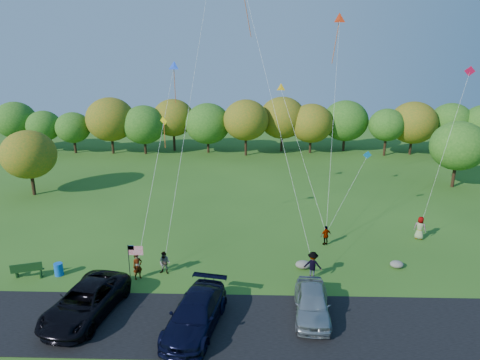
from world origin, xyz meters
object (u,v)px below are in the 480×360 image
Objects in this scene: minivan_dark at (85,302)px; trash_barrel at (59,269)px; minivan_navy at (195,314)px; park_bench at (27,270)px; flyer_d at (326,235)px; flyer_c at (313,265)px; flyer_e at (420,228)px; minivan_silver at (312,303)px; flyer_a at (138,266)px; flyer_b at (165,263)px.

trash_barrel is at bearing 139.41° from minivan_dark.
minivan_navy reaches higher than park_bench.
minivan_dark is 18.42m from flyer_d.
flyer_e reaches higher than flyer_c.
minivan_dark is at bearing -177.87° from minivan_navy.
minivan_silver is at bearing -14.32° from trash_barrel.
minivan_navy is 6.74m from minivan_silver.
trash_barrel is at bearing 161.89° from minivan_navy.
flyer_a is 1.14× the size of flyer_d.
minivan_dark is 5.94m from trash_barrel.
park_bench is (-12.14, 5.25, -0.36)m from minivan_navy.
flyer_e reaches higher than trash_barrel.
flyer_a is 5.61m from trash_barrel.
minivan_navy is 3.83× the size of flyer_d.
minivan_silver is 10.61m from flyer_b.
minivan_dark reaches higher than flyer_a.
flyer_c reaches higher than minivan_dark.
flyer_b reaches higher than trash_barrel.
flyer_d is (2.38, 9.62, -0.10)m from minivan_silver.
flyer_e is 2.17× the size of trash_barrel.
minivan_navy is at bearing -164.01° from minivan_silver.
minivan_navy is 7.05m from flyer_a.
flyer_d is at bearing -17.59° from flyer_a.
minivan_dark is 6.59m from minivan_navy.
minivan_navy reaches higher than trash_barrel.
minivan_silver is (13.10, 0.36, -0.05)m from minivan_dark.
flyer_b reaches higher than park_bench.
flyer_b is at bearing 0.09° from flyer_d.
trash_barrel is at bearing -167.02° from flyer_b.
park_bench is at bearing 44.21° from flyer_e.
flyer_c is at bearing 64.63° from flyer_e.
flyer_c is at bearing 0.57° from trash_barrel.
flyer_a is at bearing 14.38° from flyer_c.
flyer_c is 17.41m from trash_barrel.
minivan_dark is 3.32× the size of park_bench.
flyer_c is 11.61m from flyer_e.
flyer_b is 1.85× the size of trash_barrel.
park_bench is (-28.98, -7.08, -0.37)m from flyer_e.
park_bench is at bearing 167.52° from minivan_navy.
minivan_silver reaches higher than park_bench.
flyer_a is 0.95× the size of park_bench.
park_bench is (-21.12, -5.73, -0.21)m from flyer_d.
flyer_c is at bearing -16.37° from park_bench.
minivan_silver is 2.61× the size of flyer_c.
flyer_b reaches higher than flyer_d.
flyer_e is 27.83m from trash_barrel.
flyer_e reaches higher than minivan_dark.
flyer_d is at bearing -2.86° from park_bench.
flyer_e is (21.43, 6.99, 0.04)m from flyer_a.
flyer_d is at bearing 32.07° from flyer_b.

